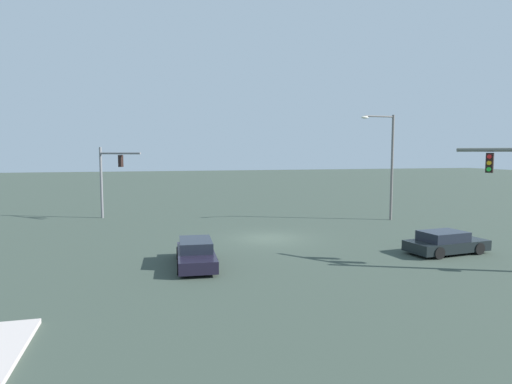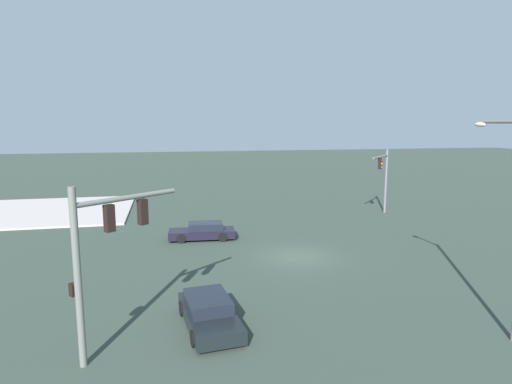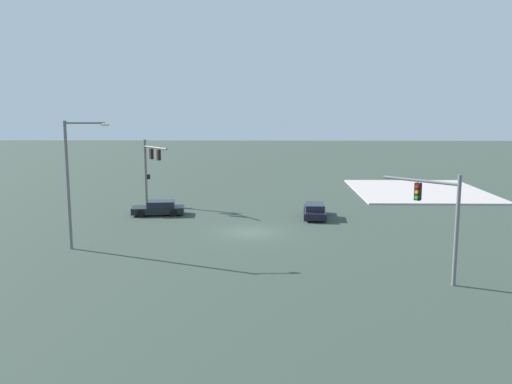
{
  "view_description": "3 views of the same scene",
  "coord_description": "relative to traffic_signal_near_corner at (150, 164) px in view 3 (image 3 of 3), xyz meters",
  "views": [
    {
      "loc": [
        26.02,
        -7.63,
        5.42
      ],
      "look_at": [
        2.06,
        -1.41,
        3.16
      ],
      "focal_mm": 30.55,
      "sensor_mm": 36.0,
      "label": 1
    },
    {
      "loc": [
        7.82,
        24.39,
        8.15
      ],
      "look_at": [
        2.25,
        -1.99,
        3.82
      ],
      "focal_mm": 30.0,
      "sensor_mm": 36.0,
      "label": 2
    },
    {
      "loc": [
        -39.28,
        -1.11,
        9.38
      ],
      "look_at": [
        0.98,
        -0.41,
        2.87
      ],
      "focal_mm": 38.16,
      "sensor_mm": 36.0,
      "label": 3
    }
  ],
  "objects": [
    {
      "name": "sedan_car_approaching",
      "position": [
        -3.81,
        -1.48,
        -3.41
      ],
      "size": [
        2.37,
        4.59,
        1.21
      ],
      "rotation": [
        0.0,
        0.0,
        1.69
      ],
      "color": "black",
      "rests_on": "ground"
    },
    {
      "name": "sidewalk_corner",
      "position": [
        9.18,
        -27.29,
        -3.91
      ],
      "size": [
        15.99,
        13.84,
        0.15
      ],
      "primitive_type": "cube",
      "color": "#B9ADA8",
      "rests_on": "ground"
    },
    {
      "name": "traffic_signal_near_corner",
      "position": [
        0.0,
        0.0,
        0.0
      ],
      "size": [
        3.63,
        2.79,
        6.17
      ],
      "rotation": [
        0.0,
        0.0,
        -2.46
      ],
      "color": "slate",
      "rests_on": "ground"
    },
    {
      "name": "ground_plane",
      "position": [
        -10.12,
        -9.49,
        -3.99
      ],
      "size": [
        205.63,
        205.63,
        0.0
      ],
      "primitive_type": "plane",
      "color": "#344137"
    },
    {
      "name": "streetlamp_curved_arm",
      "position": [
        -14.97,
        1.79,
        0.91
      ],
      "size": [
        0.36,
        2.95,
        8.36
      ],
      "rotation": [
        0.0,
        0.0,
        -1.53
      ],
      "color": "#67625F",
      "rests_on": "ground"
    },
    {
      "name": "sedan_car_waiting_far",
      "position": [
        -4.7,
        -14.75,
        -3.41
      ],
      "size": [
        4.72,
        2.05,
        1.21
      ],
      "rotation": [
        0.0,
        0.0,
        -0.07
      ],
      "color": "black",
      "rests_on": "ground"
    },
    {
      "name": "traffic_signal_opposite_side",
      "position": [
        -21.25,
        -19.77,
        -0.14
      ],
      "size": [
        3.15,
        3.34,
        5.84
      ],
      "rotation": [
        0.0,
        0.0,
        0.82
      ],
      "color": "slate",
      "rests_on": "ground"
    }
  ]
}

